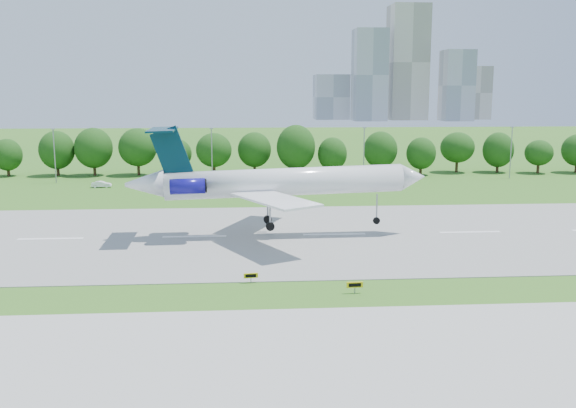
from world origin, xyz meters
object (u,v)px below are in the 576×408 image
(service_vehicle_b, at_px, (290,176))
(service_vehicle_a, at_px, (101,184))
(airliner, at_px, (270,181))
(taxi_sign_left, at_px, (251,276))

(service_vehicle_b, bearing_deg, service_vehicle_a, 107.62)
(airliner, xyz_separation_m, taxi_sign_left, (-3.02, -22.57, -7.08))
(service_vehicle_a, xyz_separation_m, service_vehicle_b, (41.42, 10.39, -0.02))
(airliner, height_order, service_vehicle_a, airliner)
(service_vehicle_a, bearing_deg, service_vehicle_b, -78.22)
(taxi_sign_left, relative_size, service_vehicle_a, 0.38)
(taxi_sign_left, bearing_deg, service_vehicle_a, 106.44)
(airliner, bearing_deg, service_vehicle_a, 122.95)
(airliner, bearing_deg, service_vehicle_b, 81.29)
(airliner, distance_m, taxi_sign_left, 23.85)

